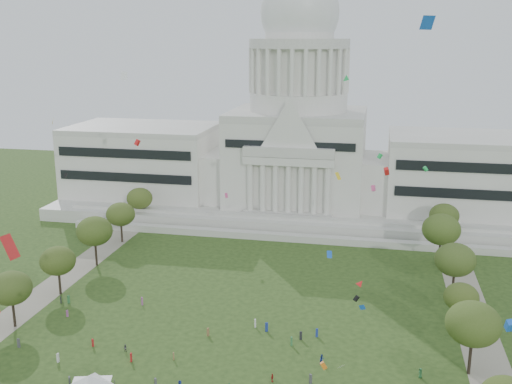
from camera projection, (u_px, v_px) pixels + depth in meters
capitol at (297, 147)px, 200.24m from camera, size 160.00×64.50×91.30m
path_left at (36, 299)px, 135.96m from camera, size 8.00×160.00×0.04m
path_right at (480, 341)px, 117.17m from camera, size 8.00×160.00×0.04m
row_tree_l_2 at (11, 288)px, 121.21m from camera, size 8.42×8.42×11.97m
row_tree_r_2 at (473, 324)px, 103.60m from camera, size 9.55×9.55×13.58m
row_tree_l_3 at (58, 261)px, 136.85m from camera, size 8.12×8.12×11.55m
row_tree_r_3 at (461, 297)px, 120.36m from camera, size 7.01×7.01×9.98m
row_tree_l_4 at (94, 231)px, 154.10m from camera, size 9.29×9.29×13.21m
row_tree_r_4 at (455, 260)px, 134.49m from camera, size 9.19×9.19×13.06m
row_tree_l_5 at (121, 214)px, 172.19m from camera, size 8.33×8.33×11.85m
row_tree_r_5 at (441, 230)px, 153.68m from camera, size 9.82×9.82×13.96m
row_tree_l_6 at (140, 198)px, 189.74m from camera, size 8.19×8.19×11.64m
row_tree_r_6 at (444, 216)px, 170.56m from camera, size 8.42×8.42×11.97m
event_tent at (89, 381)px, 96.89m from camera, size 10.82×10.82×4.91m
person_0 at (420, 373)px, 104.53m from camera, size 0.96×1.06×1.82m
person_2 at (322, 359)px, 108.89m from camera, size 1.08×1.03×1.92m
person_8 at (125, 348)px, 113.36m from camera, size 0.75×0.51×1.47m
person_10 at (272, 378)px, 103.33m from camera, size 0.67×0.99×1.54m
distant_crowd at (152, 346)px, 113.81m from camera, size 59.06×39.27×1.93m
kite_swarm at (212, 214)px, 93.99m from camera, size 86.50×110.54×63.20m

